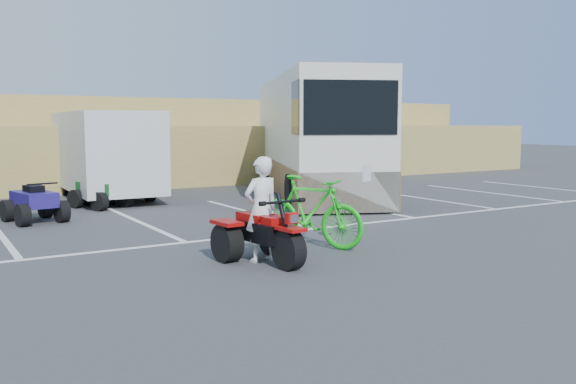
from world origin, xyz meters
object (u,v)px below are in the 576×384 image
green_dirt_bike (310,211)px  cargo_trailer (105,152)px  quad_atv_green (101,208)px  rider (261,209)px  red_trike_atv (267,263)px  quad_atv_blue (35,222)px  rv_motorhome (313,144)px

green_dirt_bike → cargo_trailer: size_ratio=0.39×
green_dirt_bike → quad_atv_green: green_dirt_bike is taller
rider → cargo_trailer: 9.27m
red_trike_atv → cargo_trailer: 9.50m
quad_atv_blue → quad_atv_green: size_ratio=1.01×
rider → quad_atv_green: 7.38m
green_dirt_bike → quad_atv_blue: bearing=97.5°
green_dirt_bike → rv_motorhome: (4.60, 6.81, 0.87)m
rider → green_dirt_bike: 1.39m
red_trike_atv → cargo_trailer: (0.09, 9.41, 1.30)m
cargo_trailer → rv_motorhome: rv_motorhome is taller
rv_motorhome → quad_atv_green: bearing=-156.1°
red_trike_atv → cargo_trailer: size_ratio=0.30×
red_trike_atv → rv_motorhome: 9.64m
rv_motorhome → quad_atv_green: (-6.40, -0.07, -1.47)m
red_trike_atv → quad_atv_green: size_ratio=1.17×
red_trike_atv → quad_atv_blue: 6.39m
red_trike_atv → green_dirt_bike: 1.55m
quad_atv_blue → rv_motorhome: bearing=-0.7°
cargo_trailer → rv_motorhome: (5.75, -1.87, 0.17)m
red_trike_atv → quad_atv_blue: bearing=105.9°
rider → green_dirt_bike: size_ratio=0.79×
green_dirt_bike → cargo_trailer: 8.79m
red_trike_atv → quad_atv_blue: size_ratio=1.15×
red_trike_atv → cargo_trailer: bearing=83.8°
green_dirt_bike → rv_motorhome: bearing=29.0°
rider → quad_atv_green: size_ratio=1.20×
rider → cargo_trailer: (0.10, 9.26, 0.50)m
quad_atv_green → rv_motorhome: bearing=-24.1°
quad_atv_blue → rider: bearing=-79.8°
quad_atv_blue → quad_atv_green: quad_atv_blue is taller
green_dirt_bike → quad_atv_green: (-1.79, 6.74, -0.61)m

